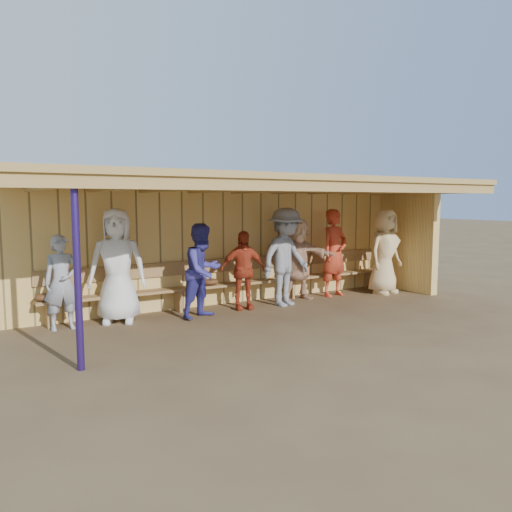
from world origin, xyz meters
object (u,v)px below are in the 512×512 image
Objects in this scene: player_h at (385,251)px; player_b at (117,266)px; player_c at (203,271)px; bench at (236,278)px; player_a at (62,282)px; player_e at (286,257)px; player_f at (297,258)px; player_g at (334,253)px; player_d at (243,270)px.

player_b is at bearing 166.51° from player_h.
player_c reaches higher than bench.
bench is (3.41, 0.32, -0.25)m from player_a.
player_a is 0.93m from player_b.
player_h is (6.81, -0.41, 0.18)m from player_a.
player_e reaches higher than player_f.
player_g reaches higher than player_f.
player_e is at bearing 169.25° from player_h.
player_d is at bearing 167.07° from player_h.
player_g is at bearing 17.74° from player_d.
player_d is (2.35, -0.21, -0.23)m from player_b.
player_c is at bearing -145.99° from bench.
bench is at bearing 162.57° from player_g.
player_c is 1.36m from bench.
player_f is 0.92× the size of player_h.
player_f is 0.92× the size of player_g.
player_g is at bearing -14.26° from player_c.
bench is (1.09, 0.74, -0.32)m from player_c.
player_a is 5.66m from player_g.
player_g is at bearing 153.28° from player_h.
player_b reaches higher than bench.
player_d is 0.86× the size of player_f.
player_d is 1.46m from player_f.
player_a is at bearing 171.46° from player_g.
player_h is (3.55, -0.22, 0.20)m from player_d.
player_c reaches higher than player_a.
player_g is at bearing -9.40° from bench.
player_b reaches higher than player_e.
player_a is at bearing -156.64° from player_b.
player_b reaches higher than player_h.
player_e is 1.53m from player_g.
bench is (-3.41, 0.73, -0.43)m from player_h.
bench is (0.14, 0.51, -0.23)m from player_d.
player_c is 4.50m from player_h.
player_b is 1.30× the size of player_d.
player_b reaches higher than player_f.
player_a is 0.78× the size of player_b.
player_b is at bearing 171.16° from player_g.
player_b is at bearing 159.20° from player_e.
player_b is 2.37m from player_d.
player_f reaches higher than bench.
player_g is at bearing 21.48° from player_b.
player_b reaches higher than player_g.
player_a is at bearing 149.35° from player_c.
player_b is at bearing -173.03° from bench.
bench is at bearing 88.61° from player_d.
player_c is 0.88× the size of player_h.
player_e reaches higher than player_d.
player_g is (5.66, -0.05, 0.18)m from player_a.
player_g is (1.50, 0.30, -0.02)m from player_e.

